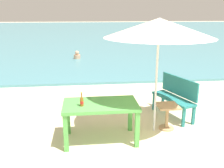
# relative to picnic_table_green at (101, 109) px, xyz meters

# --- Properties ---
(sea_water) EXTENTS (120.00, 50.00, 0.08)m
(sea_water) POSITION_rel_picnic_table_green_xyz_m (0.85, 28.80, -0.61)
(sea_water) COLOR teal
(sea_water) RESTS_ON ground_plane
(picnic_table_green) EXTENTS (1.40, 0.80, 0.76)m
(picnic_table_green) POSITION_rel_picnic_table_green_xyz_m (0.00, 0.00, 0.00)
(picnic_table_green) COLOR #4C9E47
(picnic_table_green) RESTS_ON ground_plane
(beer_bottle_amber) EXTENTS (0.07, 0.07, 0.26)m
(beer_bottle_amber) POSITION_rel_picnic_table_green_xyz_m (-0.34, -0.10, 0.20)
(beer_bottle_amber) COLOR brown
(beer_bottle_amber) RESTS_ON picnic_table_green
(patio_umbrella) EXTENTS (2.10, 2.10, 2.30)m
(patio_umbrella) POSITION_rel_picnic_table_green_xyz_m (1.13, 0.26, 1.47)
(patio_umbrella) COLOR silver
(patio_umbrella) RESTS_ON ground_plane
(side_table_wood) EXTENTS (0.44, 0.44, 0.54)m
(side_table_wood) POSITION_rel_picnic_table_green_xyz_m (1.43, 0.32, -0.30)
(side_table_wood) COLOR tan
(side_table_wood) RESTS_ON ground_plane
(bench_teal_center) EXTENTS (0.74, 1.25, 0.95)m
(bench_teal_center) POSITION_rel_picnic_table_green_xyz_m (1.83, 0.96, -0.11)
(bench_teal_center) COLOR #237275
(bench_teal_center) RESTS_ON ground_plane
(swimmer_person) EXTENTS (0.34, 0.34, 0.41)m
(swimmer_person) POSITION_rel_picnic_table_green_xyz_m (-0.62, 8.41, -0.41)
(swimmer_person) COLOR tan
(swimmer_person) RESTS_ON sea_water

